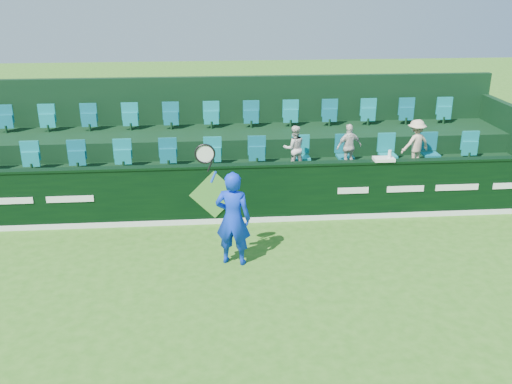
{
  "coord_description": "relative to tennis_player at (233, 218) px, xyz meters",
  "views": [
    {
      "loc": [
        -0.07,
        -7.8,
        5.2
      ],
      "look_at": [
        0.83,
        2.8,
        1.15
      ],
      "focal_mm": 40.0,
      "sensor_mm": 36.0,
      "label": 1
    }
  ],
  "objects": [
    {
      "name": "seat_row_front",
      "position": [
        -0.32,
        3.47,
        0.16
      ],
      "size": [
        13.5,
        0.5,
        0.6
      ],
      "primitive_type": "cube",
      "color": "#118387",
      "rests_on": "stand_tier_front"
    },
    {
      "name": "ground",
      "position": [
        -0.32,
        -2.03,
        -0.94
      ],
      "size": [
        60.0,
        60.0,
        0.0
      ],
      "primitive_type": "plane",
      "color": "#2E6919",
      "rests_on": "ground"
    },
    {
      "name": "tennis_player",
      "position": [
        0.0,
        0.0,
        0.0
      ],
      "size": [
        1.12,
        0.61,
        2.48
      ],
      "color": "#0C2FD4",
      "rests_on": "ground"
    },
    {
      "name": "spectator_right",
      "position": [
        4.58,
        3.09,
        0.45
      ],
      "size": [
        0.87,
        0.67,
        1.18
      ],
      "primitive_type": "imported",
      "rotation": [
        0.0,
        0.0,
        3.48
      ],
      "color": "beige",
      "rests_on": "stand_tier_front"
    },
    {
      "name": "stand_rear",
      "position": [
        -0.32,
        5.41,
        0.28
      ],
      "size": [
        16.0,
        4.1,
        2.6
      ],
      "color": "black",
      "rests_on": "ground"
    },
    {
      "name": "stand_tier_back",
      "position": [
        -0.32,
        4.97,
        -0.29
      ],
      "size": [
        16.0,
        1.8,
        1.3
      ],
      "primitive_type": "cube",
      "color": "black",
      "rests_on": "ground"
    },
    {
      "name": "drinks_bottle",
      "position": [
        3.58,
        1.97,
        0.53
      ],
      "size": [
        0.08,
        0.08,
        0.24
      ],
      "primitive_type": "cylinder",
      "color": "white",
      "rests_on": "sponsor_hoarding"
    },
    {
      "name": "seat_row_back",
      "position": [
        -0.32,
        5.27,
        0.66
      ],
      "size": [
        13.5,
        0.5,
        0.6
      ],
      "primitive_type": "cube",
      "color": "#118387",
      "rests_on": "stand_tier_back"
    },
    {
      "name": "towel",
      "position": [
        3.46,
        1.97,
        0.45
      ],
      "size": [
        0.45,
        0.29,
        0.07
      ],
      "primitive_type": "cube",
      "color": "white",
      "rests_on": "sponsor_hoarding"
    },
    {
      "name": "sponsor_hoarding",
      "position": [
        -0.32,
        1.97,
        -0.26
      ],
      "size": [
        16.0,
        0.25,
        1.35
      ],
      "color": "black",
      "rests_on": "ground"
    },
    {
      "name": "spectator_middle",
      "position": [
        2.94,
        3.09,
        0.42
      ],
      "size": [
        0.7,
        0.44,
        1.11
      ],
      "primitive_type": "imported",
      "rotation": [
        0.0,
        0.0,
        3.42
      ],
      "color": "silver",
      "rests_on": "stand_tier_front"
    },
    {
      "name": "spectator_left",
      "position": [
        1.61,
        3.09,
        0.41
      ],
      "size": [
        0.58,
        0.48,
        1.1
      ],
      "primitive_type": "imported",
      "rotation": [
        0.0,
        0.0,
        3.26
      ],
      "color": "silver",
      "rests_on": "stand_tier_front"
    },
    {
      "name": "stand_tier_front",
      "position": [
        -0.32,
        3.07,
        -0.54
      ],
      "size": [
        16.0,
        2.0,
        0.8
      ],
      "primitive_type": "cube",
      "color": "black",
      "rests_on": "ground"
    }
  ]
}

